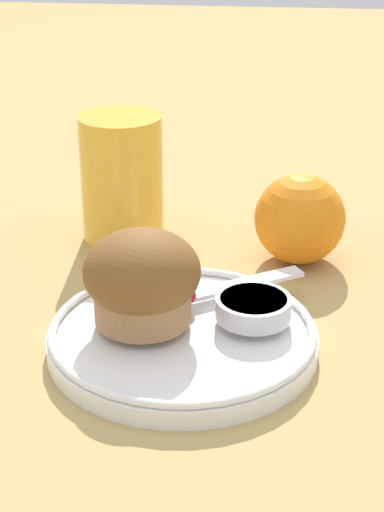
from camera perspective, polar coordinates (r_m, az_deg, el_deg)
The scene contains 8 objects.
ground_plane at distance 0.65m, azimuth -0.50°, elevation -5.64°, with size 3.00×3.00×0.00m, color tan.
plate at distance 0.63m, azimuth -0.47°, elevation -5.44°, with size 0.20×0.20×0.02m.
muffin at distance 0.62m, azimuth -3.34°, elevation -1.56°, with size 0.09×0.09×0.07m.
cream_ramekin at distance 0.64m, azimuth 4.11°, elevation -3.38°, with size 0.06×0.06×0.02m.
berry_pair at distance 0.65m, azimuth -1.07°, elevation -2.63°, with size 0.03×0.01×0.01m.
butter_knife at distance 0.67m, azimuth 1.65°, elevation -2.30°, with size 0.14×0.10×0.00m.
orange_fruit at distance 0.76m, azimuth 7.20°, elevation 2.47°, with size 0.08×0.08×0.08m.
juice_glass at distance 0.80m, azimuth -4.69°, elevation 5.18°, with size 0.08×0.08×0.12m.
Camera 1 is at (0.07, -0.55, 0.34)m, focal length 60.00 mm.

